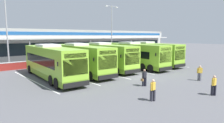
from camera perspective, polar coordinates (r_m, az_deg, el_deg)
name	(u,v)px	position (r m, az deg, el deg)	size (l,w,h in m)	color
ground_plane	(141,76)	(23.51, 8.27, -4.21)	(200.00, 200.00, 0.00)	#56565B
terminal_building	(47,44)	(45.46, -18.27, 4.95)	(70.00, 13.00, 6.00)	#B7B7B2
red_barrier_wall	(77,60)	(34.56, -10.16, 0.43)	(60.00, 0.40, 1.10)	maroon
coach_bus_leftmost	(52,63)	(22.73, -17.09, -0.29)	(3.66, 12.31, 3.78)	#8CC633
coach_bus_left_centre	(80,59)	(25.21, -9.13, 0.68)	(3.66, 12.31, 3.78)	#8CC633
coach_bus_centre	(104,57)	(27.96, -2.39, 1.44)	(3.66, 12.31, 3.78)	#8CC633
coach_bus_right_centre	(133,55)	(29.95, 6.21, 1.80)	(3.66, 12.31, 3.78)	#8CC633
coach_bus_rightmost	(148,54)	(33.01, 10.44, 2.25)	(3.66, 12.31, 3.78)	#8CC633
bay_stripe_far_west	(32,81)	(22.66, -22.12, -5.12)	(0.14, 13.00, 0.01)	silver
bay_stripe_west	(68,75)	(24.27, -12.69, -3.93)	(0.14, 13.00, 0.01)	silver
bay_stripe_mid_west	(96,71)	(26.46, -4.64, -2.83)	(0.14, 13.00, 0.01)	silver
bay_stripe_centre	(119,68)	(29.10, 2.06, -1.87)	(0.14, 13.00, 0.01)	silver
bay_stripe_mid_east	(138,65)	(32.07, 7.57, -1.05)	(0.14, 13.00, 0.01)	silver
bay_stripe_east	(154,63)	(35.29, 12.11, -0.37)	(0.14, 13.00, 0.01)	silver
pedestrian_with_handbag	(144,77)	(18.80, 9.32, -4.51)	(0.62, 0.32, 1.62)	black
pedestrian_in_dark_coat	(153,89)	(14.70, 11.76, -7.91)	(0.54, 0.30, 1.62)	#33333D
pedestrian_child	(200,73)	(22.70, 24.04, -2.96)	(0.44, 0.45, 1.62)	slate
pedestrian_near_bin	(214,85)	(17.67, 27.41, -5.99)	(0.53, 0.32, 1.62)	black
lamp_post_west	(6,25)	(31.92, -28.26, 9.41)	(3.24, 0.28, 11.00)	#9E9EA3
lamp_post_centre	(112,28)	(42.36, -0.10, 9.60)	(3.24, 0.28, 11.00)	#9E9EA3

